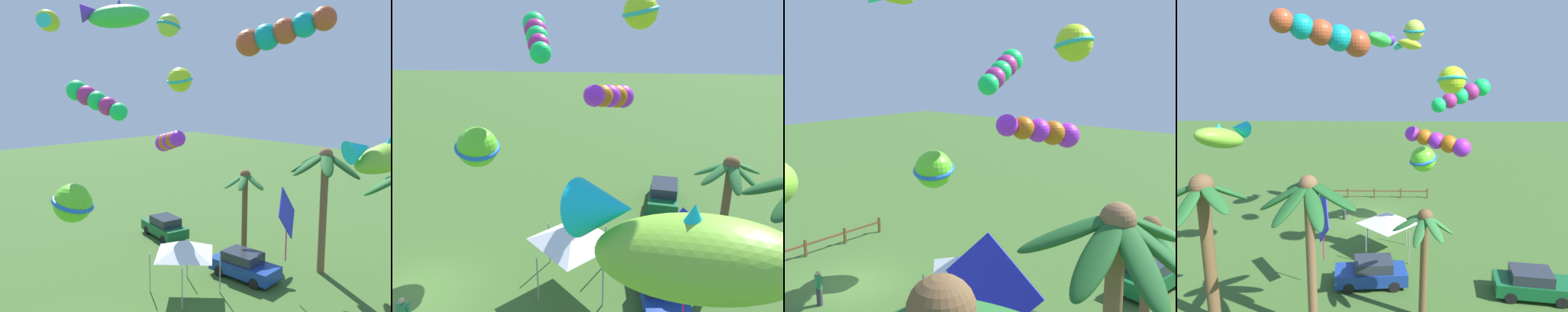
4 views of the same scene
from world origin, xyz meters
The scene contains 11 objects.
ground_plane centered at (0.00, 0.00, 0.00)m, with size 120.00×120.00×0.00m, color #3D6028.
palm_tree_0 centered at (-2.76, 12.84, 4.11)m, with size 2.93×3.05×5.50m.
palm_tree_2 centered at (2.18, 13.86, 5.73)m, with size 4.33×4.03×7.32m.
parked_car_0 centered at (-8.65, 10.99, 0.75)m, with size 4.10×2.23×1.51m.
spectator_0 centered at (2.10, 0.63, 0.81)m, with size 0.31×0.54×1.59m.
festival_tent centered at (-1.20, 6.40, 2.47)m, with size 2.86×2.86×2.85m.
kite_ball_0 centered at (-4.43, 8.89, 11.06)m, with size 1.76×1.76×1.41m.
kite_ball_1 centered at (-3.89, 1.63, 5.17)m, with size 2.80×2.81×1.88m.
kite_tube_5 centered at (-6.02, 4.21, 10.01)m, with size 3.88×1.89×2.12m.
kite_diamond_7 centered at (2.23, 10.41, 4.19)m, with size 1.06×2.72×4.00m.
kite_tube_9 centered at (-4.08, 7.79, 7.63)m, with size 3.58×2.11×1.53m.
Camera 3 is at (11.39, 17.78, 10.22)m, focal length 42.05 mm.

